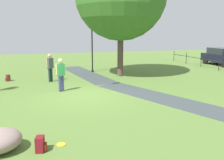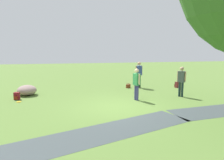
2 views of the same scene
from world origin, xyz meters
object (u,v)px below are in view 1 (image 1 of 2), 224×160
(man_near_boulder, at_px, (61,73))
(passerby_on_path, at_px, (50,66))
(spare_backpack_on_lawn, at_px, (8,78))
(lamp_post, at_px, (92,44))
(parked_suv_orange, at_px, (222,56))
(backpack_by_boulder, at_px, (40,144))
(frisbee_on_grass, at_px, (61,144))

(man_near_boulder, bearing_deg, passerby_on_path, -172.27)
(man_near_boulder, bearing_deg, spare_backpack_on_lawn, -141.93)
(lamp_post, distance_m, parked_suv_orange, 12.05)
(man_near_boulder, xyz_separation_m, backpack_by_boulder, (6.32, -1.18, -0.79))
(passerby_on_path, relative_size, frisbee_on_grass, 6.72)
(lamp_post, height_order, man_near_boulder, lamp_post)
(lamp_post, xyz_separation_m, man_near_boulder, (5.63, -2.92, -1.13))
(man_near_boulder, bearing_deg, lamp_post, 152.58)
(man_near_boulder, distance_m, spare_backpack_on_lawn, 4.75)
(lamp_post, relative_size, parked_suv_orange, 0.86)
(passerby_on_path, bearing_deg, backpack_by_boulder, -5.13)
(man_near_boulder, height_order, passerby_on_path, passerby_on_path)
(passerby_on_path, xyz_separation_m, frisbee_on_grass, (8.81, -0.27, -0.98))
(passerby_on_path, bearing_deg, man_near_boulder, 7.73)
(parked_suv_orange, bearing_deg, spare_backpack_on_lawn, -83.64)
(spare_backpack_on_lawn, xyz_separation_m, parked_suv_orange, (-1.98, 17.78, 0.61))
(spare_backpack_on_lawn, relative_size, parked_suv_orange, 0.10)
(passerby_on_path, xyz_separation_m, parked_suv_orange, (-2.96, 15.26, -0.19))
(passerby_on_path, xyz_separation_m, spare_backpack_on_lawn, (-0.98, -2.52, -0.80))
(spare_backpack_on_lawn, bearing_deg, parked_suv_orange, 96.36)
(passerby_on_path, height_order, backpack_by_boulder, passerby_on_path)
(backpack_by_boulder, xyz_separation_m, frisbee_on_grass, (-0.22, 0.54, -0.18))
(man_near_boulder, bearing_deg, parked_suv_orange, 110.82)
(man_near_boulder, relative_size, parked_suv_orange, 0.43)
(passerby_on_path, xyz_separation_m, backpack_by_boulder, (9.02, -0.81, -0.80))
(backpack_by_boulder, bearing_deg, passerby_on_path, 174.87)
(parked_suv_orange, bearing_deg, frisbee_on_grass, -52.86)
(backpack_by_boulder, height_order, spare_backpack_on_lawn, same)
(backpack_by_boulder, relative_size, spare_backpack_on_lawn, 1.00)
(spare_backpack_on_lawn, height_order, parked_suv_orange, parked_suv_orange)
(frisbee_on_grass, bearing_deg, passerby_on_path, 178.24)
(passerby_on_path, height_order, spare_backpack_on_lawn, passerby_on_path)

